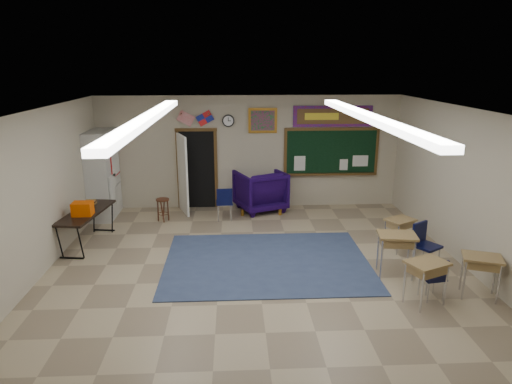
{
  "coord_description": "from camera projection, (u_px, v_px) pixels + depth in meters",
  "views": [
    {
      "loc": [
        -0.44,
        -7.48,
        3.8
      ],
      "look_at": [
        0.02,
        1.5,
        1.25
      ],
      "focal_mm": 32.0,
      "sensor_mm": 36.0,
      "label": 1
    }
  ],
  "objects": [
    {
      "name": "floor",
      "position": [
        259.0,
        281.0,
        8.25
      ],
      "size": [
        9.0,
        9.0,
        0.0
      ],
      "primitive_type": "plane",
      "color": "tan",
      "rests_on": "ground"
    },
    {
      "name": "back_wall",
      "position": [
        249.0,
        152.0,
        12.16
      ],
      "size": [
        8.0,
        0.04,
        3.0
      ],
      "primitive_type": "cube",
      "color": "#AFA48E",
      "rests_on": "floor"
    },
    {
      "name": "front_wall",
      "position": [
        293.0,
        372.0,
        3.51
      ],
      "size": [
        8.0,
        0.04,
        3.0
      ],
      "primitive_type": "cube",
      "color": "#AFA48E",
      "rests_on": "floor"
    },
    {
      "name": "left_wall",
      "position": [
        21.0,
        205.0,
        7.64
      ],
      "size": [
        0.04,
        9.0,
        3.0
      ],
      "primitive_type": "cube",
      "color": "#AFA48E",
      "rests_on": "floor"
    },
    {
      "name": "right_wall",
      "position": [
        485.0,
        198.0,
        8.03
      ],
      "size": [
        0.04,
        9.0,
        3.0
      ],
      "primitive_type": "cube",
      "color": "#AFA48E",
      "rests_on": "floor"
    },
    {
      "name": "ceiling",
      "position": [
        259.0,
        114.0,
        7.43
      ],
      "size": [
        8.0,
        9.0,
        0.04
      ],
      "primitive_type": "cube",
      "color": "silver",
      "rests_on": "back_wall"
    },
    {
      "name": "area_rug",
      "position": [
        267.0,
        262.0,
        9.02
      ],
      "size": [
        4.0,
        3.0,
        0.02
      ],
      "primitive_type": "cube",
      "color": "#344364",
      "rests_on": "floor"
    },
    {
      "name": "fluorescent_strips",
      "position": [
        259.0,
        118.0,
        7.44
      ],
      "size": [
        3.86,
        6.0,
        0.1
      ],
      "primitive_type": null,
      "color": "white",
      "rests_on": "ceiling"
    },
    {
      "name": "doorway",
      "position": [
        193.0,
        170.0,
        12.06
      ],
      "size": [
        1.1,
        0.89,
        2.16
      ],
      "color": "black",
      "rests_on": "back_wall"
    },
    {
      "name": "chalkboard",
      "position": [
        331.0,
        153.0,
        12.24
      ],
      "size": [
        2.55,
        0.14,
        1.3
      ],
      "color": "#543818",
      "rests_on": "back_wall"
    },
    {
      "name": "bulletin_board",
      "position": [
        333.0,
        116.0,
        11.98
      ],
      "size": [
        2.1,
        0.05,
        0.55
      ],
      "color": "#9F0D14",
      "rests_on": "back_wall"
    },
    {
      "name": "framed_art_print",
      "position": [
        263.0,
        121.0,
        11.91
      ],
      "size": [
        0.75,
        0.05,
        0.65
      ],
      "color": "#A96F20",
      "rests_on": "back_wall"
    },
    {
      "name": "wall_clock",
      "position": [
        228.0,
        121.0,
        11.87
      ],
      "size": [
        0.32,
        0.05,
        0.32
      ],
      "color": "black",
      "rests_on": "back_wall"
    },
    {
      "name": "wall_flags",
      "position": [
        195.0,
        116.0,
        11.77
      ],
      "size": [
        1.16,
        0.06,
        0.7
      ],
      "primitive_type": null,
      "color": "red",
      "rests_on": "back_wall"
    },
    {
      "name": "storage_cabinet",
      "position": [
        103.0,
        174.0,
        11.46
      ],
      "size": [
        0.59,
        1.25,
        2.2
      ],
      "color": "#B7B7B2",
      "rests_on": "floor"
    },
    {
      "name": "wingback_armchair",
      "position": [
        260.0,
        190.0,
        12.1
      ],
      "size": [
        1.51,
        1.53,
        1.08
      ],
      "primitive_type": "imported",
      "rotation": [
        0.0,
        0.0,
        3.52
      ],
      "color": "#160538",
      "rests_on": "floor"
    },
    {
      "name": "student_chair_reading",
      "position": [
        224.0,
        203.0,
        11.37
      ],
      "size": [
        0.46,
        0.46,
        0.85
      ],
      "primitive_type": null,
      "rotation": [
        0.0,
        0.0,
        3.22
      ],
      "color": "black",
      "rests_on": "floor"
    },
    {
      "name": "student_chair_desk_a",
      "position": [
        432.0,
        278.0,
        7.55
      ],
      "size": [
        0.42,
        0.42,
        0.74
      ],
      "primitive_type": null,
      "rotation": [
        0.0,
        0.0,
        3.29
      ],
      "color": "black",
      "rests_on": "floor"
    },
    {
      "name": "student_chair_desk_b",
      "position": [
        427.0,
        247.0,
        8.61
      ],
      "size": [
        0.62,
        0.62,
        0.89
      ],
      "primitive_type": null,
      "rotation": [
        0.0,
        0.0,
        0.57
      ],
      "color": "black",
      "rests_on": "floor"
    },
    {
      "name": "student_desk_front_left",
      "position": [
        396.0,
        252.0,
        8.35
      ],
      "size": [
        0.74,
        0.6,
        0.81
      ],
      "rotation": [
        0.0,
        0.0,
        -0.15
      ],
      "color": "olive",
      "rests_on": "floor"
    },
    {
      "name": "student_desk_front_right",
      "position": [
        399.0,
        233.0,
        9.53
      ],
      "size": [
        0.71,
        0.65,
        0.68
      ],
      "rotation": [
        0.0,
        0.0,
        0.52
      ],
      "color": "olive",
      "rests_on": "floor"
    },
    {
      "name": "student_desk_back_left",
      "position": [
        425.0,
        281.0,
        7.35
      ],
      "size": [
        0.76,
        0.68,
        0.75
      ],
      "rotation": [
        0.0,
        0.0,
        0.42
      ],
      "color": "olive",
      "rests_on": "floor"
    },
    {
      "name": "student_desk_back_right",
      "position": [
        480.0,
        274.0,
        7.58
      ],
      "size": [
        0.73,
        0.64,
        0.74
      ],
      "rotation": [
        0.0,
        0.0,
        -0.36
      ],
      "color": "olive",
      "rests_on": "floor"
    },
    {
      "name": "folding_table",
      "position": [
        87.0,
        226.0,
        9.82
      ],
      "size": [
        0.85,
        1.86,
        1.02
      ],
      "rotation": [
        0.0,
        0.0,
        -0.14
      ],
      "color": "black",
      "rests_on": "floor"
    },
    {
      "name": "wooden_stool",
      "position": [
        163.0,
        210.0,
        11.31
      ],
      "size": [
        0.32,
        0.32,
        0.57
      ],
      "color": "#4F2917",
      "rests_on": "floor"
    }
  ]
}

